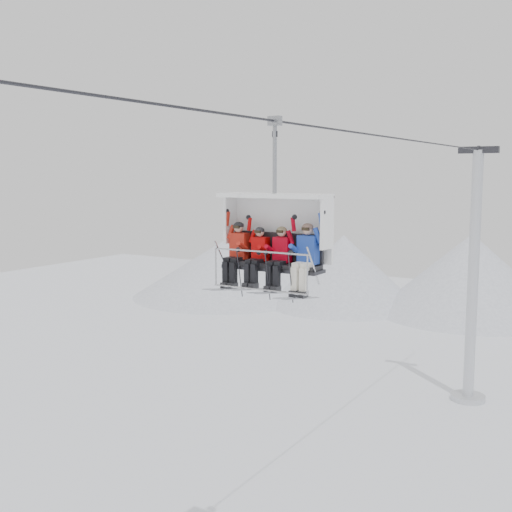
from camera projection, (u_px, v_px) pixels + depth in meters
The scene contains 8 objects.
ridgeline at pixel (508, 289), 51.91m from camera, with size 72.00×21.00×7.00m.
lift_tower_right at pixel (472, 294), 33.71m from camera, with size 2.00×1.80×13.48m.
haul_cable at pixel (256, 118), 14.09m from camera, with size 0.06×0.06×50.00m, color #2A2A2F.
chairlift_carrier at pixel (277, 231), 15.25m from camera, with size 2.67×1.17×3.98m.
skier_far_left at pixel (237, 251), 15.53m from camera, with size 0.43×1.69×1.69m.
skier_center_left at pixel (258, 254), 15.22m from camera, with size 0.38×1.69×1.53m.
skier_center_right at pixel (280, 255), 14.92m from camera, with size 0.40×1.69×1.59m.
skier_far_right at pixel (306, 255), 14.58m from camera, with size 0.45×1.69×1.75m.
Camera 1 is at (7.44, -12.29, 12.08)m, focal length 45.00 mm.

